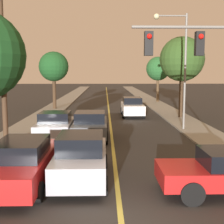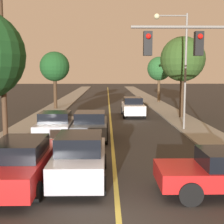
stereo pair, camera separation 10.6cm
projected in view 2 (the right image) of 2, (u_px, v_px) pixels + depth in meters
name	position (u px, v px, depth m)	size (l,w,h in m)	color
ground_plane	(119.00, 221.00, 8.10)	(200.00, 200.00, 0.00)	#2D2B28
road_surface	(109.00, 100.00, 43.81)	(8.97, 80.00, 0.01)	#2D2B28
sidewalk_left	(68.00, 100.00, 43.70)	(2.50, 80.00, 0.12)	gray
sidewalk_right	(149.00, 100.00, 43.90)	(2.50, 80.00, 0.12)	gray
car_near_lane_front	(80.00, 158.00, 11.05)	(1.87, 4.35, 1.72)	#A5A8B2
car_near_lane_second	(90.00, 125.00, 17.97)	(2.02, 4.39, 1.62)	#474C51
car_outer_lane_front	(22.00, 161.00, 10.72)	(1.89, 5.13, 1.59)	red
car_outer_lane_second	(56.00, 126.00, 17.83)	(2.02, 3.99, 1.63)	#A5A8B2
car_far_oncoming	(133.00, 107.00, 27.48)	(1.90, 4.50, 1.67)	white
traffic_signal_mast	(205.00, 64.00, 11.84)	(4.37, 0.42, 5.67)	slate
streetlamp_right	(178.00, 56.00, 20.13)	(2.19, 0.36, 7.47)	slate
utility_pole_left	(3.00, 66.00, 14.31)	(1.60, 0.24, 7.72)	#422D1E
tree_left_far	(55.00, 67.00, 32.00)	(3.04, 3.04, 5.86)	#3D2B1C
tree_right_near	(159.00, 69.00, 39.43)	(3.02, 3.02, 5.72)	#4C3823
tree_right_far	(183.00, 59.00, 25.73)	(3.69, 3.69, 6.68)	#3D2B1C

